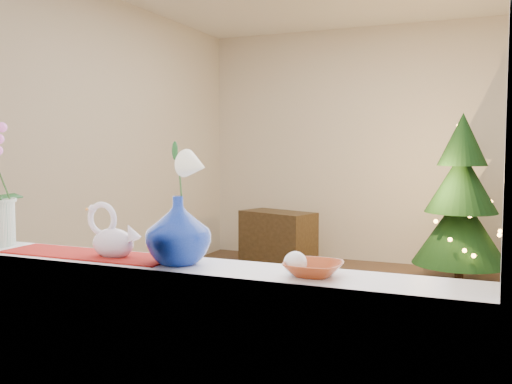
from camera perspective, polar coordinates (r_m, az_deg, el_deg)
ground at (r=4.41m, az=8.50°, el=-13.05°), size 5.00×5.00×0.00m
wall_back at (r=6.66m, az=13.99°, el=4.55°), size 4.50×0.10×2.70m
wall_front at (r=1.89m, az=-10.28°, el=5.17°), size 4.50×0.10×2.70m
wall_left at (r=5.24m, az=-16.00°, el=4.57°), size 0.10×5.00×2.70m
windowsill at (r=2.04m, az=-8.09°, el=-7.58°), size 2.20×0.26×0.04m
window_frame at (r=1.95m, az=-9.93°, el=15.52°), size 2.22×0.06×1.60m
runner at (r=2.25m, az=-16.47°, el=-5.99°), size 0.70×0.20×0.01m
swan at (r=2.16m, az=-14.12°, el=-3.88°), size 0.23×0.11×0.19m
blue_vase at (r=2.00m, az=-7.79°, el=-3.29°), size 0.31×0.31×0.27m
lily at (r=1.98m, az=-7.86°, el=3.58°), size 0.15×0.09×0.20m
paperweight at (r=1.83m, az=3.96°, el=-7.10°), size 0.08×0.08×0.08m
amber_dish at (r=1.82m, az=5.75°, el=-7.74°), size 0.16×0.16×0.04m
xmas_tree at (r=5.85m, az=19.82°, el=-0.66°), size 1.18×1.18×1.66m
side_table at (r=6.37m, az=2.19°, el=-4.72°), size 0.91×0.65×0.62m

